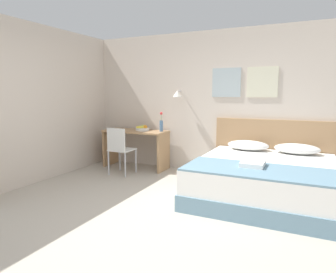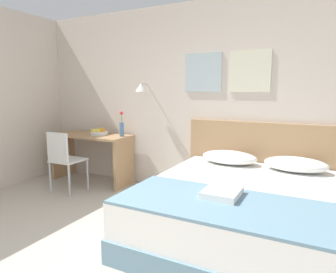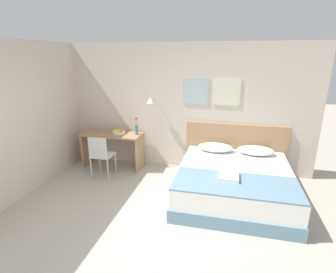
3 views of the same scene
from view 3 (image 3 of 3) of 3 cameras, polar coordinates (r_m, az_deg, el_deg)
name	(u,v)px [view 3 (image 3 of 3)]	position (r m, az deg, el deg)	size (l,w,h in m)	color
ground_plane	(137,246)	(3.75, -6.75, -22.68)	(24.00, 24.00, 0.00)	#B2A899
wall_back	(179,108)	(5.58, 2.35, 6.28)	(5.56, 0.31, 2.65)	beige
bed	(234,183)	(4.77, 14.15, -9.79)	(1.92, 2.05, 0.54)	#66899E
headboard	(235,149)	(5.64, 14.33, -2.61)	(2.04, 0.06, 1.06)	#A87F56
pillow_left	(215,147)	(5.35, 10.29, -2.33)	(0.69, 0.39, 0.16)	white
pillow_right	(256,150)	(5.37, 18.54, -2.90)	(0.69, 0.39, 0.16)	white
throw_blanket	(235,184)	(4.11, 14.46, -9.95)	(1.86, 0.82, 0.02)	#66899E
folded_towel_near_foot	(229,176)	(4.22, 13.14, -8.47)	(0.29, 0.34, 0.06)	white
desk	(113,143)	(5.89, -11.97, -1.43)	(1.30, 0.54, 0.77)	#A87F56
desk_chair	(100,154)	(5.38, -14.50, -3.63)	(0.41, 0.41, 0.88)	white
fruit_bowl	(119,132)	(5.76, -10.66, 1.00)	(0.27, 0.27, 0.12)	silver
flower_vase	(137,128)	(5.63, -6.86, 1.89)	(0.07, 0.07, 0.38)	#4C7099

